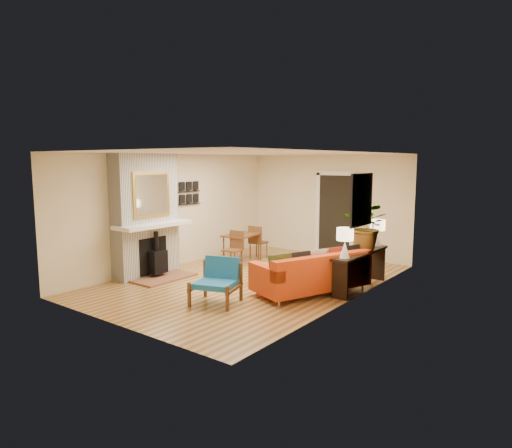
# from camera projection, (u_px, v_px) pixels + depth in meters

# --- Properties ---
(room_shell) EXTENTS (6.50, 6.50, 6.50)m
(room_shell) POSITION_uv_depth(u_px,v_px,m) (337.00, 211.00, 10.95)
(room_shell) COLOR tan
(room_shell) RESTS_ON ground
(fireplace) EXTENTS (1.09, 1.68, 2.60)m
(fireplace) POSITION_uv_depth(u_px,v_px,m) (147.00, 218.00, 9.64)
(fireplace) COLOR white
(fireplace) RESTS_ON ground
(sofa) EXTENTS (1.67, 2.37, 0.86)m
(sofa) POSITION_uv_depth(u_px,v_px,m) (314.00, 274.00, 8.42)
(sofa) COLOR silver
(sofa) RESTS_ON ground
(ottoman) EXTENTS (0.85, 0.85, 0.34)m
(ottoman) POSITION_uv_depth(u_px,v_px,m) (270.00, 274.00, 9.15)
(ottoman) COLOR silver
(ottoman) RESTS_ON ground
(blue_chair) EXTENTS (0.93, 0.92, 0.77)m
(blue_chair) POSITION_uv_depth(u_px,v_px,m) (218.00, 278.00, 7.91)
(blue_chair) COLOR brown
(blue_chair) RESTS_ON ground
(dining_table) EXTENTS (0.78, 1.59, 0.84)m
(dining_table) POSITION_uv_depth(u_px,v_px,m) (244.00, 240.00, 10.98)
(dining_table) COLOR brown
(dining_table) RESTS_ON ground
(console_table) EXTENTS (0.34, 1.85, 0.72)m
(console_table) POSITION_uv_depth(u_px,v_px,m) (361.00, 259.00, 8.70)
(console_table) COLOR black
(console_table) RESTS_ON ground
(lamp_near) EXTENTS (0.30, 0.30, 0.54)m
(lamp_near) POSITION_uv_depth(u_px,v_px,m) (345.00, 239.00, 8.09)
(lamp_near) COLOR white
(lamp_near) RESTS_ON console_table
(lamp_far) EXTENTS (0.30, 0.30, 0.54)m
(lamp_far) POSITION_uv_depth(u_px,v_px,m) (378.00, 229.00, 9.25)
(lamp_far) COLOR white
(lamp_far) RESTS_ON console_table
(houseplant) EXTENTS (0.87, 0.76, 0.92)m
(houseplant) POSITION_uv_depth(u_px,v_px,m) (367.00, 226.00, 8.85)
(houseplant) COLOR #1E5919
(houseplant) RESTS_ON console_table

